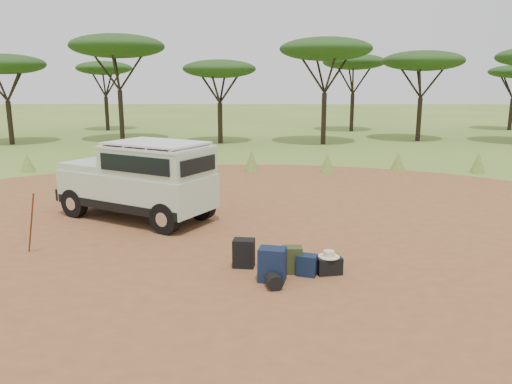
{
  "coord_description": "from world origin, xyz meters",
  "views": [
    {
      "loc": [
        0.36,
        -11.11,
        3.56
      ],
      "look_at": [
        0.26,
        0.41,
        1.0
      ],
      "focal_mm": 35.0,
      "sensor_mm": 36.0,
      "label": 1
    }
  ],
  "objects_px": {
    "safari_vehicle": "(140,182)",
    "hard_case": "(329,265)",
    "duffel_navy": "(307,265)",
    "backpack_olive": "(292,260)",
    "backpack_black": "(244,253)",
    "walking_staff": "(31,223)",
    "backpack_navy": "(272,265)"
  },
  "relations": [
    {
      "from": "safari_vehicle",
      "to": "backpack_olive",
      "type": "distance_m",
      "value": 5.36
    },
    {
      "from": "safari_vehicle",
      "to": "backpack_olive",
      "type": "xyz_separation_m",
      "value": [
        3.74,
        -3.78,
        -0.74
      ]
    },
    {
      "from": "safari_vehicle",
      "to": "duffel_navy",
      "type": "xyz_separation_m",
      "value": [
        4.01,
        -3.9,
        -0.8
      ]
    },
    {
      "from": "walking_staff",
      "to": "backpack_olive",
      "type": "distance_m",
      "value": 5.48
    },
    {
      "from": "backpack_olive",
      "to": "walking_staff",
      "type": "bearing_deg",
      "value": 169.29
    },
    {
      "from": "safari_vehicle",
      "to": "backpack_black",
      "type": "bearing_deg",
      "value": -21.72
    },
    {
      "from": "backpack_black",
      "to": "walking_staff",
      "type": "bearing_deg",
      "value": 177.92
    },
    {
      "from": "backpack_navy",
      "to": "duffel_navy",
      "type": "relative_size",
      "value": 1.57
    },
    {
      "from": "backpack_black",
      "to": "hard_case",
      "type": "bearing_deg",
      "value": -4.85
    },
    {
      "from": "safari_vehicle",
      "to": "duffel_navy",
      "type": "distance_m",
      "value": 5.65
    },
    {
      "from": "backpack_black",
      "to": "duffel_navy",
      "type": "bearing_deg",
      "value": -12.93
    },
    {
      "from": "duffel_navy",
      "to": "backpack_black",
      "type": "bearing_deg",
      "value": 179.64
    },
    {
      "from": "walking_staff",
      "to": "duffel_navy",
      "type": "relative_size",
      "value": 3.55
    },
    {
      "from": "hard_case",
      "to": "backpack_olive",
      "type": "bearing_deg",
      "value": 166.1
    },
    {
      "from": "safari_vehicle",
      "to": "hard_case",
      "type": "height_order",
      "value": "safari_vehicle"
    },
    {
      "from": "backpack_navy",
      "to": "hard_case",
      "type": "xyz_separation_m",
      "value": [
        1.07,
        0.38,
        -0.15
      ]
    },
    {
      "from": "safari_vehicle",
      "to": "duffel_navy",
      "type": "height_order",
      "value": "safari_vehicle"
    },
    {
      "from": "safari_vehicle",
      "to": "walking_staff",
      "type": "distance_m",
      "value": 3.24
    },
    {
      "from": "duffel_navy",
      "to": "safari_vehicle",
      "type": "bearing_deg",
      "value": 155.15
    },
    {
      "from": "safari_vehicle",
      "to": "backpack_black",
      "type": "distance_m",
      "value": 4.53
    },
    {
      "from": "safari_vehicle",
      "to": "walking_staff",
      "type": "relative_size",
      "value": 3.16
    },
    {
      "from": "walking_staff",
      "to": "duffel_navy",
      "type": "distance_m",
      "value": 5.77
    },
    {
      "from": "hard_case",
      "to": "walking_staff",
      "type": "bearing_deg",
      "value": 159.07
    },
    {
      "from": "walking_staff",
      "to": "duffel_navy",
      "type": "xyz_separation_m",
      "value": [
        5.64,
        -1.12,
        -0.48
      ]
    },
    {
      "from": "safari_vehicle",
      "to": "hard_case",
      "type": "xyz_separation_m",
      "value": [
        4.43,
        -3.81,
        -0.84
      ]
    },
    {
      "from": "backpack_black",
      "to": "backpack_olive",
      "type": "bearing_deg",
      "value": -11.27
    },
    {
      "from": "safari_vehicle",
      "to": "backpack_olive",
      "type": "bearing_deg",
      "value": -16.02
    },
    {
      "from": "safari_vehicle",
      "to": "walking_staff",
      "type": "xyz_separation_m",
      "value": [
        -1.63,
        -2.78,
        -0.33
      ]
    },
    {
      "from": "backpack_navy",
      "to": "duffel_navy",
      "type": "xyz_separation_m",
      "value": [
        0.66,
        0.28,
        -0.11
      ]
    },
    {
      "from": "safari_vehicle",
      "to": "hard_case",
      "type": "distance_m",
      "value": 5.9
    },
    {
      "from": "safari_vehicle",
      "to": "backpack_black",
      "type": "xyz_separation_m",
      "value": [
        2.81,
        -3.47,
        -0.72
      ]
    },
    {
      "from": "walking_staff",
      "to": "backpack_navy",
      "type": "bearing_deg",
      "value": -65.45
    }
  ]
}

